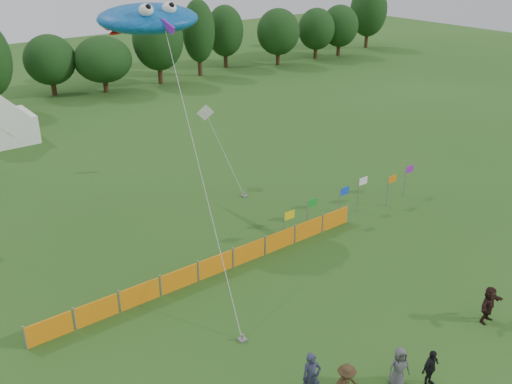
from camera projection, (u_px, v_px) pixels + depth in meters
ground at (353, 370)px, 21.40m from camera, size 160.00×160.00×0.00m
treeline at (16, 61)px, 53.03m from camera, size 104.57×8.78×8.36m
barrier_fence at (215, 265)px, 27.25m from camera, size 17.90×0.06×1.00m
flag_row at (352, 196)px, 32.43m from camera, size 10.73×0.57×2.17m
spectator_a at (311, 377)px, 19.72m from camera, size 0.82×0.68×1.92m
spectator_d at (430, 368)px, 20.41m from camera, size 0.89×0.37×1.52m
spectator_e at (399, 368)px, 20.34m from camera, size 0.95×0.80×1.66m
spectator_f at (489, 305)px, 23.77m from camera, size 1.58×0.58×1.68m
stingray_kite at (145, 18)px, 29.28m from camera, size 6.40×19.21×11.96m
small_kite_white at (216, 136)px, 36.22m from camera, size 1.13×4.27×5.08m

